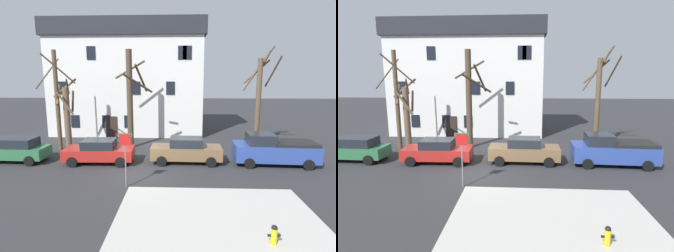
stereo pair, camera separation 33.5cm
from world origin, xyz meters
TOP-DOWN VIEW (x-y plane):
  - ground_plane at (0.00, 0.00)m, footprint 120.00×120.00m
  - sidewalk_slab at (3.88, -6.49)m, footprint 8.34×8.68m
  - building_main at (-2.96, 13.01)m, footprint 15.56×7.13m
  - tree_bare_near at (-7.25, 5.29)m, footprint 3.18×3.18m
  - tree_bare_mid at (-6.73, 5.67)m, footprint 2.08×2.07m
  - tree_bare_far at (-1.60, 6.15)m, footprint 3.30×3.34m
  - tree_bare_end at (8.61, 6.07)m, footprint 2.44×2.26m
  - car_green_wagon at (-8.96, 2.10)m, footprint 4.42×2.07m
  - car_red_sedan at (-3.08, 2.05)m, footprint 4.68×2.19m
  - car_brown_sedan at (2.82, 2.34)m, footprint 4.79×1.99m
  - pickup_truck_blue at (8.67, 2.23)m, footprint 5.44×2.43m
  - fire_hydrant at (5.57, -6.73)m, footprint 0.42×0.22m
  - street_sign_pole at (-0.47, -1.94)m, footprint 0.76×0.07m
  - bicycle_leaning at (-3.22, 5.19)m, footprint 1.75×0.11m

SIDE VIEW (x-z plane):
  - ground_plane at x=0.00m, z-range 0.00..0.00m
  - sidewalk_slab at x=3.88m, z-range 0.00..0.12m
  - bicycle_leaning at x=-3.22m, z-range -0.15..0.88m
  - fire_hydrant at x=5.57m, z-range 0.13..0.84m
  - car_red_sedan at x=-3.08m, z-range 0.01..1.63m
  - car_brown_sedan at x=2.82m, z-range 0.00..1.74m
  - car_green_wagon at x=-8.96m, z-range 0.04..1.72m
  - pickup_truck_blue at x=8.67m, z-range -0.03..2.06m
  - street_sign_pole at x=-0.47m, z-range 0.58..3.52m
  - tree_bare_mid at x=-6.73m, z-range -0.06..5.65m
  - tree_bare_end at x=8.61m, z-range 0.05..8.25m
  - tree_bare_near at x=-7.25m, z-range 0.23..8.08m
  - tree_bare_far at x=-1.60m, z-range 0.22..8.17m
  - building_main at x=-2.96m, z-range 0.07..11.29m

